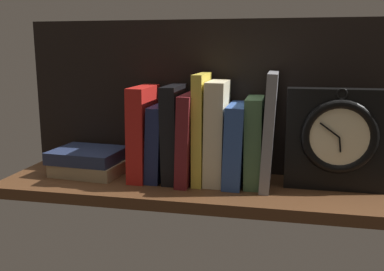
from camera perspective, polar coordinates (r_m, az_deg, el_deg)
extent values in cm
cube|color=#4C2D19|center=(97.42, 1.59, -7.20)|extent=(93.65, 24.52, 2.50)
cube|color=black|center=(104.44, 2.82, 5.12)|extent=(93.65, 1.20, 36.82)
cube|color=red|center=(100.61, -6.45, 0.41)|extent=(4.18, 14.18, 21.57)
cube|color=#192147|center=(99.90, -4.33, -0.86)|extent=(4.05, 13.06, 17.45)
cube|color=black|center=(98.49, -2.30, 0.34)|extent=(3.95, 13.36, 21.94)
cube|color=maroon|center=(97.87, -0.33, -0.24)|extent=(3.45, 16.50, 20.21)
cube|color=gold|center=(96.89, 1.30, 0.98)|extent=(2.38, 13.07, 24.62)
cube|color=beige|center=(96.46, 3.34, 0.43)|extent=(4.41, 12.37, 23.05)
cube|color=#2D4C8E|center=(96.43, 5.87, -1.15)|extent=(4.50, 14.55, 18.06)
cube|color=#476B44|center=(95.93, 8.30, -0.78)|extent=(3.86, 12.14, 19.60)
cube|color=gray|center=(95.25, 10.26, 0.75)|extent=(3.08, 15.50, 25.11)
cube|color=black|center=(96.70, 18.82, -0.50)|extent=(21.79, 4.56, 21.79)
torus|color=black|center=(93.88, 19.04, -0.19)|extent=(15.77, 1.94, 15.77)
cylinder|color=beige|center=(93.88, 19.04, -0.19)|extent=(12.72, 0.60, 12.72)
cube|color=black|center=(93.73, 19.13, -1.18)|extent=(0.66, 0.30, 3.13)
cube|color=black|center=(92.89, 17.90, 0.68)|extent=(4.22, 0.30, 3.15)
torus|color=black|center=(93.00, 19.37, 5.23)|extent=(2.44, 0.44, 2.44)
cube|color=#9E8966|center=(107.65, -13.40, -4.16)|extent=(17.16, 14.14, 3.04)
cube|color=#232D4C|center=(107.52, -13.71, -2.56)|extent=(17.28, 14.67, 2.91)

